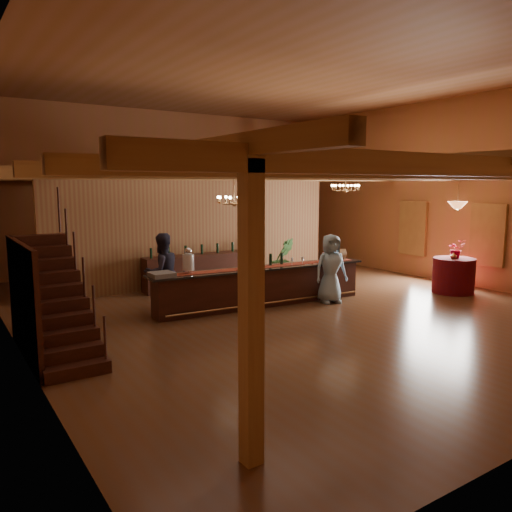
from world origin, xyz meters
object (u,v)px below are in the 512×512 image
tasting_bar (262,286)px  guest (331,268)px  floor_plant (283,259)px  beverage_dispenser (188,261)px  pendant_lamp (457,205)px  raffle_drum (340,254)px  backbar_shelf (202,271)px  round_table (453,275)px  staff_second (162,273)px  bartender (255,270)px  chandelier_right (345,187)px  chandelier_left (234,200)px

tasting_bar → guest: bearing=-18.6°
tasting_bar → floor_plant: size_ratio=4.37×
beverage_dispenser → pendant_lamp: (7.09, -1.87, 1.16)m
raffle_drum → backbar_shelf: 3.99m
round_table → staff_second: 7.90m
raffle_drum → pendant_lamp: pendant_lamp is taller
round_table → bartender: (-4.96, 2.36, 0.29)m
pendant_lamp → round_table: bearing=-90.0°
backbar_shelf → chandelier_right: chandelier_right is taller
beverage_dispenser → round_table: 7.38m
beverage_dispenser → guest: bearing=-14.0°
tasting_bar → bartender: size_ratio=3.72×
chandelier_right → floor_plant: size_ratio=0.61×
backbar_shelf → staff_second: size_ratio=1.88×
backbar_shelf → chandelier_left: chandelier_left is taller
backbar_shelf → raffle_drum: bearing=-47.4°
raffle_drum → guest: (-0.75, -0.47, -0.26)m
bartender → guest: size_ratio=0.89×
backbar_shelf → chandelier_right: bearing=-26.4°
chandelier_right → staff_second: size_ratio=0.43×
chandelier_left → guest: (2.39, -0.69, -1.74)m
chandelier_right → floor_plant: 2.95m
staff_second → guest: bearing=151.7°
tasting_bar → staff_second: 2.45m
backbar_shelf → chandelier_right: 4.80m
bartender → guest: bearing=120.3°
round_table → staff_second: bearing=161.6°
beverage_dispenser → backbar_shelf: (1.65, 2.56, -0.75)m
beverage_dispenser → floor_plant: 4.95m
bartender → raffle_drum: bearing=142.1°
tasting_bar → staff_second: staff_second is taller
tasting_bar → round_table: 5.48m
chandelier_left → floor_plant: (3.24, 2.47, -1.95)m
raffle_drum → chandelier_right: chandelier_right is taller
round_table → bartender: bearing=154.6°
raffle_drum → round_table: (2.84, -1.46, -0.65)m
tasting_bar → chandelier_right: 4.28m
round_table → chandelier_left: size_ratio=1.39×
raffle_drum → guest: size_ratio=0.20×
tasting_bar → bartender: (0.25, 0.68, 0.29)m
chandelier_left → floor_plant: size_ratio=0.61×
chandelier_right → raffle_drum: bearing=-136.8°
raffle_drum → staff_second: (-4.64, 1.03, -0.21)m
backbar_shelf → floor_plant: bearing=-4.2°
staff_second → round_table: bearing=154.3°
backbar_shelf → round_table: bearing=-37.8°
bartender → floor_plant: bartender is taller
beverage_dispenser → guest: (3.51, -0.87, -0.37)m
chandelier_right → bartender: chandelier_right is taller
pendant_lamp → guest: size_ratio=0.52×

